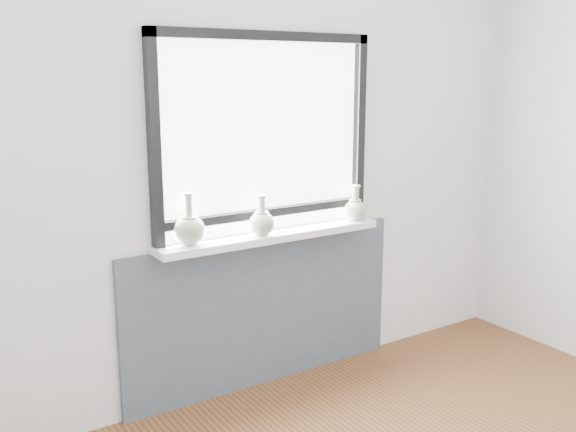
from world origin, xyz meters
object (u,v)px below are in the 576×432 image
vase_b (262,222)px  windowsill (272,236)px  vase_a (189,228)px  vase_c (355,208)px

vase_b → windowsill: bearing=17.9°
vase_a → vase_b: vase_a is taller
windowsill → vase_a: bearing=178.8°
vase_b → vase_c: 0.64m
vase_a → vase_b: (0.40, -0.03, -0.01)m
vase_a → vase_c: vase_a is taller
windowsill → vase_c: vase_c is taller
vase_c → windowsill: bearing=178.5°
windowsill → vase_b: (-0.08, -0.03, 0.09)m
windowsill → vase_b: bearing=-162.1°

